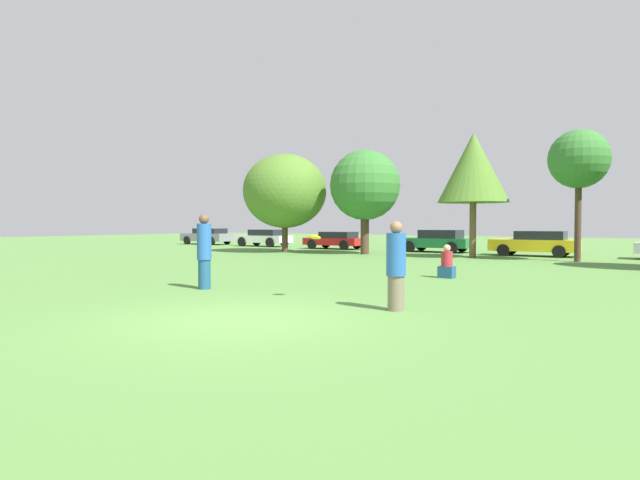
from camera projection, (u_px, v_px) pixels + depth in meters
The scene contains 14 objects.
ground_plane at pixel (239, 320), 9.21m from camera, with size 120.00×120.00×0.00m, color #54843D.
person_thrower at pixel (204, 251), 13.46m from camera, with size 0.37×0.37×1.92m.
person_catcher at pixel (396, 266), 10.15m from camera, with size 0.38×0.38×1.73m.
frisbee at pixel (315, 237), 11.60m from camera, with size 0.27×0.27×0.11m.
bystander_sitting at pixel (447, 264), 16.21m from camera, with size 0.46×0.38×1.03m.
tree_0 at pixel (285, 191), 30.31m from camera, with size 4.79×4.79×5.65m.
tree_1 at pixel (365, 185), 28.37m from camera, with size 3.79×3.79×5.63m.
tree_2 at pixel (473, 168), 25.43m from camera, with size 3.38×3.38×6.06m.
tree_3 at pixel (579, 160), 22.80m from camera, with size 2.55×2.55×5.74m.
parked_car_grey at pixel (208, 236), 41.41m from camera, with size 4.29×2.00×1.26m.
parked_car_white at pixel (264, 237), 37.94m from camera, with size 4.19×1.97×1.21m.
parked_car_red at pixel (336, 240), 34.19m from camera, with size 3.95×2.00×1.12m.
parked_car_green at pixel (437, 240), 30.55m from camera, with size 4.10×2.16×1.29m.
parked_car_yellow at pixel (536, 243), 26.83m from camera, with size 4.27×2.06×1.28m.
Camera 1 is at (6.37, -6.73, 1.69)m, focal length 29.62 mm.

